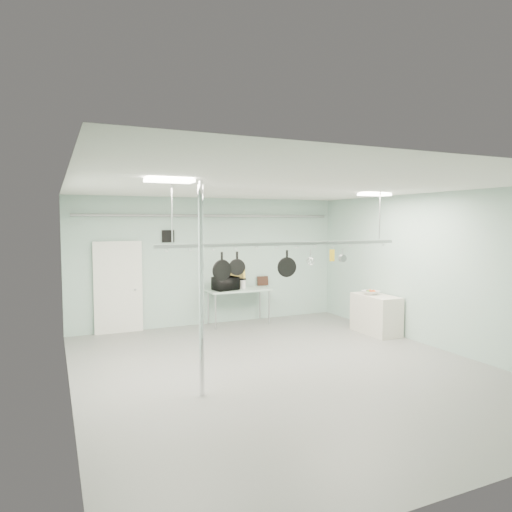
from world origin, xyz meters
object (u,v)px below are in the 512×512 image
skillet_mid (237,263)px  skillet_right (287,263)px  chrome_pole (201,290)px  prep_table (239,292)px  microwave (226,284)px  skillet_left (222,267)px  pot_rack (287,242)px  side_cabinet (376,314)px  coffee_canister (243,284)px  fruit_bowl (371,293)px

skillet_mid → skillet_right: same height
chrome_pole → prep_table: chrome_pole is taller
prep_table → microwave: 0.45m
skillet_left → skillet_mid: bearing=-12.3°
chrome_pole → skillet_mid: size_ratio=7.93×
pot_rack → skillet_left: 1.31m
chrome_pole → skillet_left: size_ratio=6.35×
microwave → side_cabinet: bearing=130.7°
pot_rack → skillet_left: size_ratio=9.53×
microwave → chrome_pole: bearing=52.0°
side_cabinet → microwave: (-2.93, 2.14, 0.62)m
prep_table → microwave: size_ratio=2.69×
coffee_canister → skillet_right: bearing=-98.7°
fruit_bowl → chrome_pole: bearing=-156.1°
side_cabinet → skillet_mid: bearing=-164.3°
pot_rack → microwave: (0.02, 3.24, -1.16)m
microwave → fruit_bowl: bearing=131.8°
chrome_pole → coffee_canister: chrome_pole is taller
prep_table → skillet_left: size_ratio=3.18×
fruit_bowl → skillet_left: skillet_left is taller
chrome_pole → prep_table: 4.85m
chrome_pole → skillet_right: size_ratio=6.59×
side_cabinet → skillet_right: bearing=-159.5°
skillet_right → chrome_pole: bearing=-147.4°
microwave → coffee_canister: (0.50, 0.08, -0.05)m
skillet_right → microwave: bearing=97.1°
skillet_right → fruit_bowl: bearing=30.4°
side_cabinet → skillet_left: skillet_left is taller
chrome_pole → pot_rack: (1.90, 0.90, 0.63)m
microwave → fruit_bowl: 3.51m
microwave → skillet_mid: skillet_mid is taller
prep_table → skillet_right: size_ratio=3.30×
coffee_canister → skillet_left: size_ratio=0.44×
chrome_pole → prep_table: (2.30, 4.20, -0.77)m
microwave → coffee_canister: size_ratio=2.66×
prep_table → coffee_canister: 0.22m
pot_rack → skillet_mid: bearing=180.0°
chrome_pole → side_cabinet: chrome_pole is taller
chrome_pole → fruit_bowl: bearing=23.9°
skillet_left → fruit_bowl: bearing=4.2°
chrome_pole → side_cabinet: (4.85, 2.00, -1.15)m
chrome_pole → fruit_bowl: size_ratio=8.34×
coffee_canister → skillet_right: skillet_right is taller
fruit_bowl → skillet_mid: (-3.86, -1.23, 0.94)m
coffee_canister → fruit_bowl: size_ratio=0.58×
prep_table → fruit_bowl: (2.49, -2.07, 0.11)m
side_cabinet → pot_rack: bearing=-159.6°
skillet_mid → skillet_left: bearing=-158.1°
fruit_bowl → skillet_mid: bearing=-162.4°
chrome_pole → skillet_mid: bearing=44.0°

